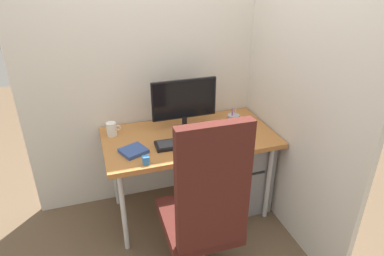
# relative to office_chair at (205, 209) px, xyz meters

# --- Properties ---
(ground_plane) EXTENTS (8.00, 8.00, 0.00)m
(ground_plane) POSITION_rel_office_chair_xyz_m (0.13, 0.73, -0.62)
(ground_plane) COLOR brown
(wall_back) EXTENTS (2.50, 0.04, 2.80)m
(wall_back) POSITION_rel_office_chair_xyz_m (0.13, 1.13, 0.78)
(wall_back) COLOR silver
(wall_back) RESTS_ON ground_plane
(wall_side_right) EXTENTS (0.04, 1.88, 2.80)m
(wall_side_right) POSITION_rel_office_chair_xyz_m (0.84, 0.57, 0.78)
(wall_side_right) COLOR silver
(wall_side_right) RESTS_ON ground_plane
(desk) EXTENTS (1.35, 0.73, 0.74)m
(desk) POSITION_rel_office_chair_xyz_m (0.13, 0.73, 0.06)
(desk) COLOR #B27038
(desk) RESTS_ON ground_plane
(office_chair) EXTENTS (0.54, 0.58, 1.27)m
(office_chair) POSITION_rel_office_chair_xyz_m (0.00, 0.00, 0.00)
(office_chair) COLOR black
(office_chair) RESTS_ON ground_plane
(filing_cabinet) EXTENTS (0.42, 0.53, 0.64)m
(filing_cabinet) POSITION_rel_office_chair_xyz_m (0.59, 0.74, -0.30)
(filing_cabinet) COLOR gray
(filing_cabinet) RESTS_ON ground_plane
(monitor) EXTENTS (0.53, 0.12, 0.42)m
(monitor) POSITION_rel_office_chair_xyz_m (0.13, 0.86, 0.36)
(monitor) COLOR black
(monitor) RESTS_ON desk
(keyboard) EXTENTS (0.48, 0.16, 0.03)m
(keyboard) POSITION_rel_office_chair_xyz_m (0.07, 0.61, 0.13)
(keyboard) COLOR black
(keyboard) RESTS_ON desk
(mouse) EXTENTS (0.08, 0.10, 0.03)m
(mouse) POSITION_rel_office_chair_xyz_m (0.43, 0.58, 0.14)
(mouse) COLOR #333338
(mouse) RESTS_ON desk
(pen_holder) EXTENTS (0.10, 0.10, 0.15)m
(pen_holder) POSITION_rel_office_chair_xyz_m (0.55, 0.82, 0.16)
(pen_holder) COLOR #9EA0A5
(pen_holder) RESTS_ON desk
(notebook) EXTENTS (0.22, 0.21, 0.03)m
(notebook) POSITION_rel_office_chair_xyz_m (-0.33, 0.60, 0.13)
(notebook) COLOR #334C8C
(notebook) RESTS_ON desk
(coffee_mug) EXTENTS (0.11, 0.08, 0.11)m
(coffee_mug) POSITION_rel_office_chair_xyz_m (-0.45, 0.92, 0.17)
(coffee_mug) COLOR white
(coffee_mug) RESTS_ON desk
(desk_clamp_accessory) EXTENTS (0.04, 0.04, 0.06)m
(desk_clamp_accessory) POSITION_rel_office_chair_xyz_m (-0.27, 0.43, 0.15)
(desk_clamp_accessory) COLOR #337FD8
(desk_clamp_accessory) RESTS_ON desk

